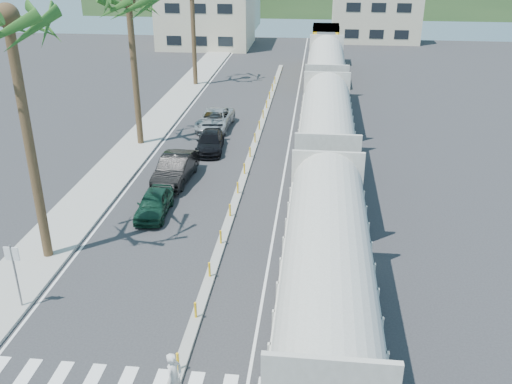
# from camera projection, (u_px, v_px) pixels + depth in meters

# --- Properties ---
(ground) EXTENTS (140.00, 140.00, 0.00)m
(ground) POSITION_uv_depth(u_px,v_px,m) (185.00, 354.00, 21.01)
(ground) COLOR #28282B
(ground) RESTS_ON ground
(sidewalk) EXTENTS (3.00, 90.00, 0.15)m
(sidewalk) POSITION_uv_depth(u_px,v_px,m) (150.00, 131.00, 44.45)
(sidewalk) COLOR gray
(sidewalk) RESTS_ON ground
(rails) EXTENTS (1.56, 100.00, 0.06)m
(rails) POSITION_uv_depth(u_px,v_px,m) (324.00, 125.00, 45.82)
(rails) COLOR black
(rails) RESTS_ON ground
(median) EXTENTS (0.45, 60.00, 0.85)m
(median) POSITION_uv_depth(u_px,v_px,m) (250.00, 158.00, 39.03)
(median) COLOR gray
(median) RESTS_ON ground
(lane_markings) EXTENTS (9.42, 90.00, 0.01)m
(lane_markings) POSITION_uv_depth(u_px,v_px,m) (230.00, 134.00, 43.84)
(lane_markings) COLOR silver
(lane_markings) RESTS_ON ground
(freight_train) EXTENTS (3.00, 60.94, 5.85)m
(freight_train) POSITION_uv_depth(u_px,v_px,m) (325.00, 118.00, 37.92)
(freight_train) COLOR #A6A498
(freight_train) RESTS_ON ground
(street_sign) EXTENTS (0.60, 0.08, 3.00)m
(street_sign) POSITION_uv_depth(u_px,v_px,m) (14.00, 267.00, 22.74)
(street_sign) COLOR slate
(street_sign) RESTS_ON ground
(buildings) EXTENTS (38.00, 27.00, 10.00)m
(buildings) POSITION_uv_depth(u_px,v_px,m) (249.00, 5.00, 84.66)
(buildings) COLOR beige
(buildings) RESTS_ON ground
(car_lead) EXTENTS (1.85, 4.08, 1.35)m
(car_lead) POSITION_uv_depth(u_px,v_px,m) (154.00, 203.00, 31.11)
(car_lead) COLOR #103122
(car_lead) RESTS_ON ground
(car_second) EXTENTS (2.30, 5.26, 1.67)m
(car_second) POSITION_uv_depth(u_px,v_px,m) (175.00, 169.00, 35.28)
(car_second) COLOR black
(car_second) RESTS_ON ground
(car_third) EXTENTS (2.63, 4.81, 1.30)m
(car_third) POSITION_uv_depth(u_px,v_px,m) (210.00, 142.00, 40.35)
(car_third) COLOR black
(car_third) RESTS_ON ground
(car_rear) EXTENTS (2.86, 5.46, 1.46)m
(car_rear) POSITION_uv_depth(u_px,v_px,m) (215.00, 119.00, 44.95)
(car_rear) COLOR #ADAFB2
(car_rear) RESTS_ON ground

